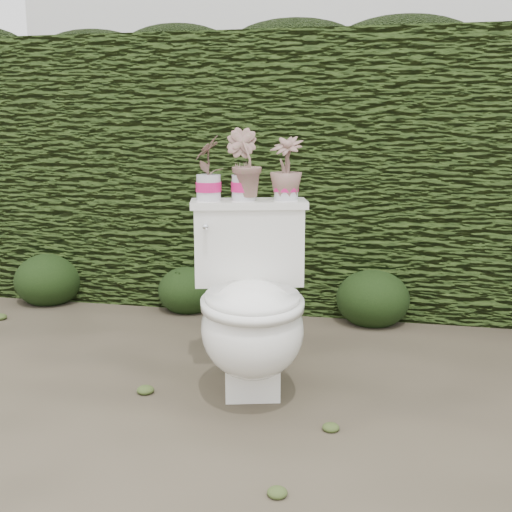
% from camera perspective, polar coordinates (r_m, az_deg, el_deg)
% --- Properties ---
extents(ground, '(60.00, 60.00, 0.00)m').
position_cam_1_polar(ground, '(2.76, -1.54, -11.84)').
color(ground, brown).
rests_on(ground, ground).
extents(hedge, '(8.00, 1.00, 1.60)m').
position_cam_1_polar(hedge, '(4.11, 3.66, 7.52)').
color(hedge, '#334818').
rests_on(hedge, ground).
extents(house_wall, '(8.00, 3.50, 4.00)m').
position_cam_1_polar(house_wall, '(8.50, 12.55, 17.58)').
color(house_wall, silver).
rests_on(house_wall, ground).
extents(toilet, '(0.61, 0.77, 0.78)m').
position_cam_1_polar(toilet, '(2.63, -0.41, -4.77)').
color(toilet, white).
rests_on(toilet, ground).
extents(potted_plant_left, '(0.11, 0.15, 0.26)m').
position_cam_1_polar(potted_plant_left, '(2.77, -4.27, 7.65)').
color(potted_plant_left, '#327725').
rests_on(potted_plant_left, toilet).
extents(potted_plant_center, '(0.20, 0.18, 0.29)m').
position_cam_1_polar(potted_plant_center, '(2.77, -1.10, 8.01)').
color(potted_plant_center, '#327725').
rests_on(potted_plant_center, toilet).
extents(potted_plant_right, '(0.17, 0.17, 0.26)m').
position_cam_1_polar(potted_plant_right, '(2.78, 2.70, 7.63)').
color(potted_plant_right, '#327725').
rests_on(potted_plant_right, toilet).
extents(liriope_clump_1, '(0.42, 0.42, 0.33)m').
position_cam_1_polar(liriope_clump_1, '(4.21, -17.97, -1.66)').
color(liriope_clump_1, '#1D3010').
rests_on(liriope_clump_1, ground).
extents(liriope_clump_2, '(0.37, 0.37, 0.29)m').
position_cam_1_polar(liriope_clump_2, '(3.86, -6.02, -2.64)').
color(liriope_clump_2, '#1D3010').
rests_on(liriope_clump_2, ground).
extents(liriope_clump_3, '(0.41, 0.41, 0.33)m').
position_cam_1_polar(liriope_clump_3, '(3.65, 10.36, -3.32)').
color(liriope_clump_3, '#1D3010').
rests_on(liriope_clump_3, ground).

